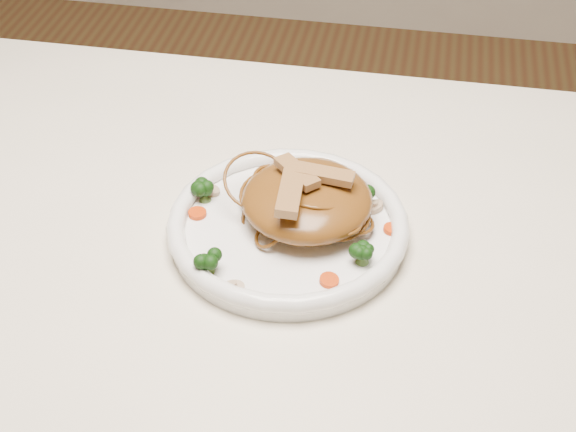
# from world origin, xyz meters

# --- Properties ---
(table) EXTENTS (1.20, 0.80, 0.75)m
(table) POSITION_xyz_m (0.00, 0.00, 0.65)
(table) COLOR white
(table) RESTS_ON ground
(plate) EXTENTS (0.32, 0.32, 0.02)m
(plate) POSITION_xyz_m (0.04, 0.03, 0.76)
(plate) COLOR white
(plate) RESTS_ON table
(noodle_mound) EXTENTS (0.18, 0.18, 0.05)m
(noodle_mound) POSITION_xyz_m (0.06, 0.05, 0.79)
(noodle_mound) COLOR brown
(noodle_mound) RESTS_ON plate
(chicken_a) EXTENTS (0.06, 0.02, 0.01)m
(chicken_a) POSITION_xyz_m (0.08, 0.06, 0.82)
(chicken_a) COLOR #9D7F4A
(chicken_a) RESTS_ON noodle_mound
(chicken_b) EXTENTS (0.06, 0.06, 0.01)m
(chicken_b) POSITION_xyz_m (0.05, 0.06, 0.82)
(chicken_b) COLOR #9D7F4A
(chicken_b) RESTS_ON noodle_mound
(chicken_c) EXTENTS (0.03, 0.07, 0.01)m
(chicken_c) POSITION_xyz_m (0.05, 0.02, 0.82)
(chicken_c) COLOR #9D7F4A
(chicken_c) RESTS_ON noodle_mound
(broccoli_0) EXTENTS (0.03, 0.03, 0.03)m
(broccoli_0) POSITION_xyz_m (0.12, 0.08, 0.78)
(broccoli_0) COLOR #13360B
(broccoli_0) RESTS_ON plate
(broccoli_1) EXTENTS (0.03, 0.03, 0.03)m
(broccoli_1) POSITION_xyz_m (-0.06, 0.06, 0.78)
(broccoli_1) COLOR #13360B
(broccoli_1) RESTS_ON plate
(broccoli_2) EXTENTS (0.04, 0.04, 0.03)m
(broccoli_2) POSITION_xyz_m (-0.03, -0.05, 0.78)
(broccoli_2) COLOR #13360B
(broccoli_2) RESTS_ON plate
(broccoli_3) EXTENTS (0.03, 0.03, 0.03)m
(broccoli_3) POSITION_xyz_m (0.13, -0.01, 0.78)
(broccoli_3) COLOR #13360B
(broccoli_3) RESTS_ON plate
(carrot_0) EXTENTS (0.02, 0.02, 0.00)m
(carrot_0) POSITION_xyz_m (0.11, 0.09, 0.77)
(carrot_0) COLOR #D73B07
(carrot_0) RESTS_ON plate
(carrot_1) EXTENTS (0.02, 0.02, 0.00)m
(carrot_1) POSITION_xyz_m (-0.06, 0.03, 0.77)
(carrot_1) COLOR #D73B07
(carrot_1) RESTS_ON plate
(carrot_2) EXTENTS (0.02, 0.02, 0.00)m
(carrot_2) POSITION_xyz_m (0.15, 0.04, 0.77)
(carrot_2) COLOR #D73B07
(carrot_2) RESTS_ON plate
(carrot_3) EXTENTS (0.02, 0.02, 0.00)m
(carrot_3) POSITION_xyz_m (0.01, 0.13, 0.77)
(carrot_3) COLOR #D73B07
(carrot_3) RESTS_ON plate
(carrot_4) EXTENTS (0.02, 0.02, 0.00)m
(carrot_4) POSITION_xyz_m (0.10, -0.05, 0.77)
(carrot_4) COLOR #D73B07
(carrot_4) RESTS_ON plate
(mushroom_0) EXTENTS (0.03, 0.03, 0.01)m
(mushroom_0) POSITION_xyz_m (0.01, -0.08, 0.77)
(mushroom_0) COLOR #C4B593
(mushroom_0) RESTS_ON plate
(mushroom_1) EXTENTS (0.03, 0.03, 0.01)m
(mushroom_1) POSITION_xyz_m (0.13, 0.08, 0.77)
(mushroom_1) COLOR #C4B593
(mushroom_1) RESTS_ON plate
(mushroom_2) EXTENTS (0.03, 0.03, 0.01)m
(mushroom_2) POSITION_xyz_m (-0.06, 0.07, 0.77)
(mushroom_2) COLOR #C4B593
(mushroom_2) RESTS_ON plate
(mushroom_3) EXTENTS (0.03, 0.03, 0.01)m
(mushroom_3) POSITION_xyz_m (0.10, 0.13, 0.77)
(mushroom_3) COLOR #C4B593
(mushroom_3) RESTS_ON plate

